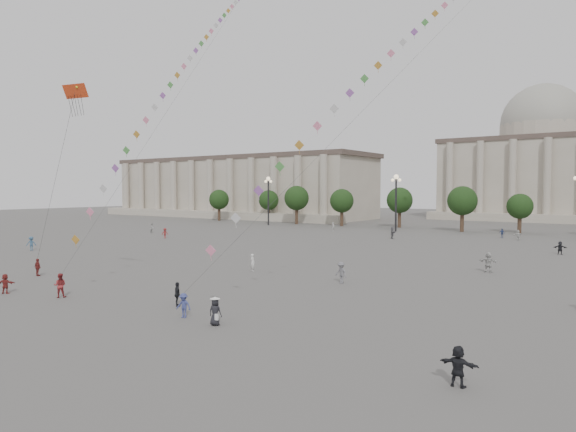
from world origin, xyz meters
The scene contains 27 objects.
ground centered at (0.00, 0.00, 0.00)m, with size 360.00×360.00×0.00m, color #555350.
hall_west centered at (-75.00, 93.89, 8.43)m, with size 84.00×26.22×17.20m.
hall_central centered at (0.00, 129.22, 14.23)m, with size 48.30×34.30×35.50m.
tree_row centered at (0.00, 78.00, 5.39)m, with size 137.12×5.12×8.00m.
lamp_post_far_west centered at (-45.00, 70.00, 7.35)m, with size 2.00×0.90×10.65m.
lamp_post_mid_west centered at (-15.00, 70.00, 7.35)m, with size 2.00×0.90×10.65m.
person_crowd_0 centered at (4.27, 68.00, 0.77)m, with size 0.91×0.38×1.55m, color #354679.
person_crowd_1 centered at (-49.42, 41.37, 0.91)m, with size 0.88×0.69×1.82m, color #B5B5B1.
person_crowd_2 centered at (-39.85, 35.95, 0.83)m, with size 1.07×0.62×1.66m, color maroon.
person_crowd_3 centered at (17.73, 0.72, 0.84)m, with size 1.55×0.49×1.67m, color black.
person_crowd_4 centered at (7.14, 65.77, 0.78)m, with size 1.45×0.46×1.57m, color silver.
person_crowd_5 centered at (-41.28, 14.90, 0.91)m, with size 1.17×0.67×1.81m, color #375B7C.
person_crowd_6 centered at (2.78, 17.76, 0.91)m, with size 1.18×0.68×1.82m, color slate.
person_crowd_7 centered at (11.39, 30.86, 0.97)m, with size 1.80×0.57×1.94m, color #BABAB6.
person_crowd_9 centered at (15.03, 49.82, 0.80)m, with size 1.49×0.47×1.60m, color black.
person_crowd_10 centered at (-25.13, 64.32, 0.84)m, with size 0.61×0.40×1.68m, color #B4B3AF.
person_crowd_12 centered at (-9.69, 56.49, 0.97)m, with size 1.81×0.57×1.95m, color slate.
person_crowd_13 centered at (-7.35, 18.43, 0.85)m, with size 0.62×0.41×1.70m, color silver.
tourist_0 centered at (-21.59, 4.98, 0.80)m, with size 0.94×0.39×1.61m, color maroon.
tourist_1 centered at (-2.09, 3.98, 0.82)m, with size 0.96×0.40×1.64m, color black.
tourist_2 centered at (-15.92, -0.64, 0.75)m, with size 1.39×0.44×1.50m, color maroon.
kite_flyer_0 centered at (-11.25, 1.00, 0.89)m, with size 0.86×0.67×1.77m, color maroon.
kite_flyer_1 centered at (0.55, 2.07, 0.76)m, with size 0.98×0.57×1.52m, color #38407E.
hat_person centered at (3.36, 1.90, 0.85)m, with size 0.88×0.68×1.69m.
dragon_kite centered at (-12.83, 3.55, 14.68)m, with size 5.57×1.25×16.53m.
kite_train_west centered at (-22.90, 25.43, 23.30)m, with size 22.33×45.49×65.32m.
kite_train_mid centered at (4.92, 34.83, 26.19)m, with size 8.95×61.70×78.16m.
Camera 1 is at (23.82, -19.66, 7.91)m, focal length 32.00 mm.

